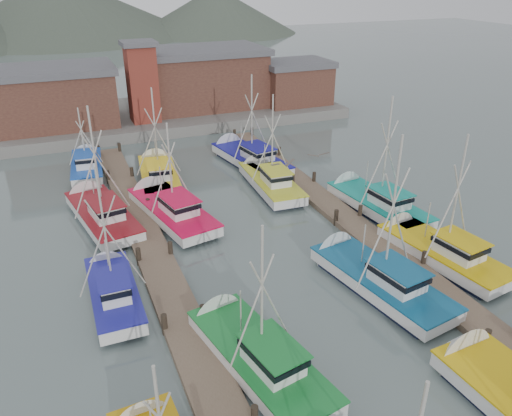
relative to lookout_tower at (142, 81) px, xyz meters
name	(u,v)px	position (x,y,z in m)	size (l,w,h in m)	color
ground	(291,279)	(2.00, -33.00, -5.55)	(260.00, 260.00, 0.00)	#50605E
dock_left	(159,267)	(-5.00, -28.96, -5.34)	(2.30, 46.00, 1.50)	brown
dock_right	(355,226)	(9.00, -28.96, -5.34)	(2.30, 46.00, 1.50)	brown
quay	(156,115)	(2.00, 4.00, -4.95)	(44.00, 16.00, 1.20)	slate
shed_left	(55,96)	(-9.00, 2.00, -1.21)	(12.72, 8.48, 6.20)	brown
shed_center	(203,77)	(8.00, 4.00, -0.86)	(14.84, 9.54, 6.90)	brown
shed_right	(295,82)	(19.00, 1.00, -1.71)	(8.48, 6.36, 5.20)	brown
lookout_tower	(142,81)	(0.00, 0.00, 0.00)	(3.60, 3.60, 8.50)	maroon
distant_hills	(35,40)	(-10.76, 89.59, -5.55)	(175.00, 140.00, 42.00)	#454E41
boat_4	(253,352)	(-2.70, -38.60, -4.87)	(4.52, 9.61, 8.42)	black
boat_5	(374,277)	(6.05, -35.47, -4.87)	(4.47, 10.06, 10.22)	black
boat_6	(113,289)	(-7.97, -31.06, -4.87)	(3.49, 7.79, 8.68)	black
boat_7	(436,250)	(11.43, -34.41, -4.87)	(4.14, 9.53, 9.23)	black
boat_8	(169,208)	(-2.69, -22.14, -4.87)	(5.02, 10.36, 8.25)	black
boat_9	(269,180)	(6.25, -20.02, -4.87)	(3.57, 9.33, 8.81)	black
boat_10	(100,213)	(-7.46, -20.95, -4.87)	(4.65, 10.07, 9.54)	black
boat_11	(373,202)	(11.89, -26.90, -4.87)	(3.96, 9.76, 9.73)	black
boat_12	(159,174)	(-1.93, -15.13, -4.87)	(4.01, 9.65, 9.05)	black
boat_13	(247,157)	(6.68, -14.09, -4.87)	(4.77, 10.53, 9.37)	black
boat_14	(87,165)	(-7.41, -10.51, -4.88)	(3.24, 8.44, 6.69)	black
gull_near	(283,164)	(0.84, -33.93, 2.24)	(1.49, 0.65, 0.24)	gray
gull_far	(318,155)	(6.29, -27.96, 0.00)	(1.55, 0.65, 0.24)	gray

